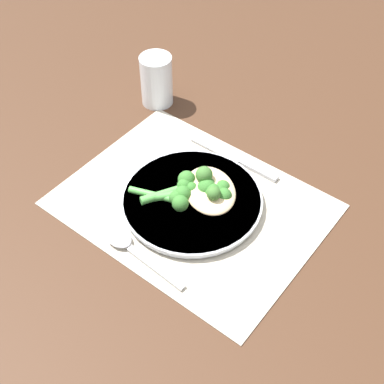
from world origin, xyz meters
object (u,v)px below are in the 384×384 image
at_px(broccoli_stalk_right, 182,186).
at_px(broccoli_stalk_rear, 175,198).
at_px(chicken_fillet, 210,190).
at_px(broccoli_stalk_left, 217,193).
at_px(water_glass, 157,80).
at_px(spoon, 127,244).
at_px(knife, 235,158).
at_px(broccoli_stalk_front, 202,190).
at_px(plate, 192,200).

relative_size(broccoli_stalk_right, broccoli_stalk_rear, 0.93).
distance_m(chicken_fillet, broccoli_stalk_rear, 0.06).
distance_m(broccoli_stalk_left, water_glass, 0.31).
relative_size(chicken_fillet, water_glass, 1.35).
relative_size(broccoli_stalk_right, spoon, 0.61).
bearing_deg(broccoli_stalk_right, knife, 111.78).
bearing_deg(spoon, chicken_fillet, -12.16).
xyz_separation_m(broccoli_stalk_right, water_glass, (-0.21, 0.18, 0.02)).
bearing_deg(broccoli_stalk_left, broccoli_stalk_right, -107.19).
bearing_deg(spoon, knife, -0.75).
xyz_separation_m(broccoli_stalk_right, broccoli_stalk_rear, (0.01, -0.03, -0.00)).
distance_m(chicken_fillet, broccoli_stalk_right, 0.05).
relative_size(broccoli_stalk_left, knife, 0.52).
relative_size(broccoli_stalk_rear, water_glass, 1.01).
xyz_separation_m(broccoli_stalk_left, broccoli_stalk_rear, (-0.05, -0.05, 0.00)).
xyz_separation_m(broccoli_stalk_rear, spoon, (-0.01, -0.11, -0.02)).
bearing_deg(broccoli_stalk_rear, broccoli_stalk_front, 126.92).
xyz_separation_m(broccoli_stalk_right, spoon, (-0.00, -0.14, -0.02)).
bearing_deg(broccoli_stalk_front, chicken_fillet, 92.87).
bearing_deg(knife, broccoli_stalk_left, -160.54).
height_order(broccoli_stalk_left, knife, broccoli_stalk_left).
height_order(chicken_fillet, spoon, chicken_fillet).
bearing_deg(water_glass, broccoli_stalk_left, -30.39).
xyz_separation_m(broccoli_stalk_rear, water_glass, (-0.22, 0.21, 0.02)).
distance_m(broccoli_stalk_front, knife, 0.13).
distance_m(broccoli_stalk_right, knife, 0.14).
bearing_deg(plate, broccoli_stalk_left, 40.07).
relative_size(broccoli_stalk_left, broccoli_stalk_rear, 0.92).
bearing_deg(broccoli_stalk_front, water_glass, -171.15).
height_order(broccoli_stalk_right, knife, broccoli_stalk_right).
distance_m(broccoli_stalk_rear, water_glass, 0.30).
height_order(broccoli_stalk_rear, knife, broccoli_stalk_rear).
height_order(plate, broccoli_stalk_left, broccoli_stalk_left).
bearing_deg(chicken_fillet, water_glass, 147.88).
distance_m(chicken_fillet, knife, 0.12).
bearing_deg(spoon, water_glass, 36.39).
bearing_deg(plate, broccoli_stalk_front, 56.03).
bearing_deg(spoon, broccoli_stalk_front, -10.07).
bearing_deg(water_glass, broccoli_stalk_right, -40.79).
xyz_separation_m(chicken_fillet, broccoli_stalk_rear, (-0.03, -0.05, 0.00)).
relative_size(plate, spoon, 1.46).
distance_m(plate, spoon, 0.14).
xyz_separation_m(chicken_fillet, broccoli_stalk_left, (0.01, 0.00, 0.00)).
bearing_deg(broccoli_stalk_rear, chicken_fillet, 125.21).
height_order(plate, broccoli_stalk_rear, broccoli_stalk_rear).
relative_size(broccoli_stalk_front, water_glass, 0.98).
bearing_deg(broccoli_stalk_left, spoon, -60.40).
bearing_deg(knife, broccoli_stalk_right, 172.36).
distance_m(broccoli_stalk_rear, spoon, 0.11).
relative_size(broccoli_stalk_right, water_glass, 0.94).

